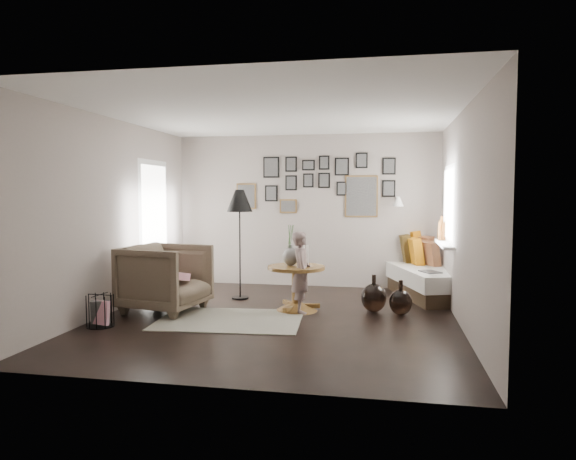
% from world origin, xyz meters
% --- Properties ---
extents(ground, '(4.80, 4.80, 0.00)m').
position_xyz_m(ground, '(0.00, 0.00, 0.00)').
color(ground, black).
rests_on(ground, ground).
extents(wall_back, '(4.50, 0.00, 4.50)m').
position_xyz_m(wall_back, '(0.00, 2.40, 1.30)').
color(wall_back, gray).
rests_on(wall_back, ground).
extents(wall_front, '(4.50, 0.00, 4.50)m').
position_xyz_m(wall_front, '(0.00, -2.40, 1.30)').
color(wall_front, gray).
rests_on(wall_front, ground).
extents(wall_left, '(0.00, 4.80, 4.80)m').
position_xyz_m(wall_left, '(-2.25, 0.00, 1.30)').
color(wall_left, gray).
rests_on(wall_left, ground).
extents(wall_right, '(0.00, 4.80, 4.80)m').
position_xyz_m(wall_right, '(2.25, 0.00, 1.30)').
color(wall_right, gray).
rests_on(wall_right, ground).
extents(ceiling, '(4.80, 4.80, 0.00)m').
position_xyz_m(ceiling, '(0.00, 0.00, 2.60)').
color(ceiling, white).
rests_on(ceiling, wall_back).
extents(door_left, '(0.00, 2.14, 2.14)m').
position_xyz_m(door_left, '(-2.23, 1.20, 1.05)').
color(door_left, white).
rests_on(door_left, wall_left).
extents(window_right, '(0.15, 1.32, 1.30)m').
position_xyz_m(window_right, '(2.18, 1.34, 0.93)').
color(window_right, white).
rests_on(window_right, wall_right).
extents(gallery_wall, '(2.74, 0.03, 1.08)m').
position_xyz_m(gallery_wall, '(0.29, 2.38, 1.74)').
color(gallery_wall, brown).
rests_on(gallery_wall, wall_back).
extents(wall_sconce, '(0.18, 0.36, 0.16)m').
position_xyz_m(wall_sconce, '(1.55, 2.13, 1.46)').
color(wall_sconce, white).
rests_on(wall_sconce, wall_back).
extents(rug, '(1.87, 1.38, 0.01)m').
position_xyz_m(rug, '(-0.56, -0.21, 0.01)').
color(rug, white).
rests_on(rug, ground).
extents(pedestal_table, '(0.78, 0.78, 0.61)m').
position_xyz_m(pedestal_table, '(0.17, 0.47, 0.28)').
color(pedestal_table, brown).
rests_on(pedestal_table, ground).
extents(vase, '(0.22, 0.22, 0.56)m').
position_xyz_m(vase, '(0.09, 0.49, 0.78)').
color(vase, black).
rests_on(vase, pedestal_table).
extents(candles, '(0.13, 0.13, 0.29)m').
position_xyz_m(candles, '(0.28, 0.47, 0.75)').
color(candles, black).
rests_on(candles, pedestal_table).
extents(daybed, '(1.42, 2.16, 0.99)m').
position_xyz_m(daybed, '(2.00, 1.95, 0.31)').
color(daybed, black).
rests_on(daybed, ground).
extents(magazine_on_daybed, '(0.34, 0.37, 0.02)m').
position_xyz_m(magazine_on_daybed, '(2.00, 1.30, 0.46)').
color(magazine_on_daybed, black).
rests_on(magazine_on_daybed, daybed).
extents(armchair, '(1.15, 1.12, 0.91)m').
position_xyz_m(armchair, '(-1.56, 0.12, 0.46)').
color(armchair, brown).
rests_on(armchair, ground).
extents(armchair_cushion, '(0.49, 0.50, 0.19)m').
position_xyz_m(armchair_cushion, '(-1.53, 0.17, 0.48)').
color(armchair_cushion, white).
rests_on(armchair_cushion, armchair).
extents(floor_lamp, '(0.39, 0.39, 1.65)m').
position_xyz_m(floor_lamp, '(-0.80, 1.11, 1.43)').
color(floor_lamp, black).
rests_on(floor_lamp, ground).
extents(magazine_basket, '(0.33, 0.33, 0.39)m').
position_xyz_m(magazine_basket, '(-2.00, -0.79, 0.19)').
color(magazine_basket, black).
rests_on(magazine_basket, ground).
extents(demijohn_large, '(0.34, 0.34, 0.51)m').
position_xyz_m(demijohn_large, '(1.21, 0.58, 0.20)').
color(demijohn_large, black).
rests_on(demijohn_large, ground).
extents(demijohn_small, '(0.30, 0.30, 0.46)m').
position_xyz_m(demijohn_small, '(1.56, 0.46, 0.17)').
color(demijohn_small, black).
rests_on(demijohn_small, ground).
extents(child, '(0.35, 0.45, 1.09)m').
position_xyz_m(child, '(0.26, 0.36, 0.55)').
color(child, '#6C5755').
rests_on(child, ground).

